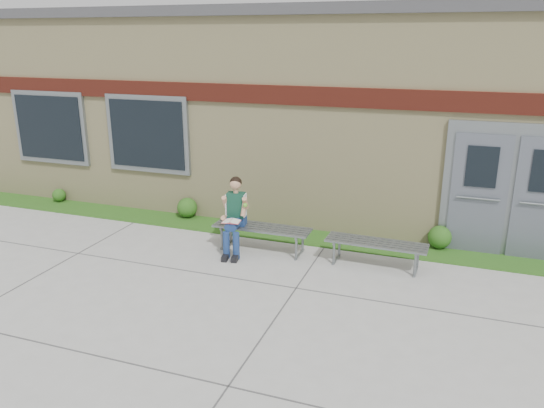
% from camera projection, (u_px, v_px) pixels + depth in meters
% --- Properties ---
extents(ground, '(80.00, 80.00, 0.00)m').
position_uv_depth(ground, '(222.00, 292.00, 7.87)').
color(ground, '#9E9E99').
rests_on(ground, ground).
extents(grass_strip, '(16.00, 0.80, 0.02)m').
position_uv_depth(grass_strip, '(279.00, 233.00, 10.20)').
color(grass_strip, '#1D4A13').
rests_on(grass_strip, ground).
extents(school_building, '(16.20, 6.22, 4.20)m').
position_uv_depth(school_building, '(325.00, 104.00, 12.61)').
color(school_building, beige).
rests_on(school_building, ground).
extents(bench_left, '(1.73, 0.48, 0.45)m').
position_uv_depth(bench_left, '(262.00, 232.00, 9.32)').
color(bench_left, slate).
rests_on(bench_left, ground).
extents(bench_right, '(1.66, 0.51, 0.43)m').
position_uv_depth(bench_right, '(376.00, 247.00, 8.68)').
color(bench_right, slate).
rests_on(bench_right, ground).
extents(girl, '(0.51, 0.82, 1.33)m').
position_uv_depth(girl, '(235.00, 214.00, 9.17)').
color(girl, navy).
rests_on(girl, ground).
extents(shrub_west, '(0.30, 0.30, 0.30)m').
position_uv_depth(shrub_west, '(59.00, 195.00, 12.11)').
color(shrub_west, '#1D4A13').
rests_on(shrub_west, grass_strip).
extents(shrub_mid, '(0.42, 0.42, 0.42)m').
position_uv_depth(shrub_mid, '(187.00, 208.00, 11.04)').
color(shrub_mid, '#1D4A13').
rests_on(shrub_mid, grass_strip).
extents(shrub_east, '(0.41, 0.41, 0.41)m').
position_uv_depth(shrub_east, '(440.00, 237.00, 9.42)').
color(shrub_east, '#1D4A13').
rests_on(shrub_east, grass_strip).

